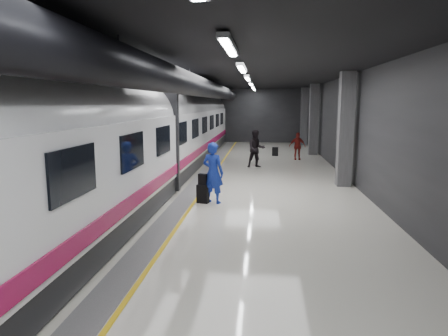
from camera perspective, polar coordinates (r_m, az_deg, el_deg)
name	(u,v)px	position (r m, az deg, el deg)	size (l,w,h in m)	color
ground	(226,194)	(14.58, 0.30, -3.76)	(40.00, 40.00, 0.00)	silver
platform_hall	(221,96)	(15.19, -0.45, 10.21)	(10.02, 40.02, 4.51)	black
train	(137,137)	(14.91, -12.26, 4.37)	(3.05, 38.00, 4.05)	black
traveler_main	(213,173)	(13.14, -1.57, -0.68)	(0.74, 0.49, 2.03)	#1934BC
suitcase_main	(203,194)	(13.28, -3.03, -3.70)	(0.38, 0.24, 0.62)	black
shoulder_bag	(203,179)	(13.18, -3.08, -1.60)	(0.27, 0.15, 0.36)	black
traveler_far_a	(256,149)	(20.60, 4.62, 2.76)	(0.94, 0.73, 1.94)	black
traveler_far_b	(297,146)	(23.84, 10.43, 3.10)	(0.94, 0.39, 1.60)	maroon
suitcase_far	(275,151)	(25.42, 7.32, 2.36)	(0.37, 0.24, 0.55)	black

